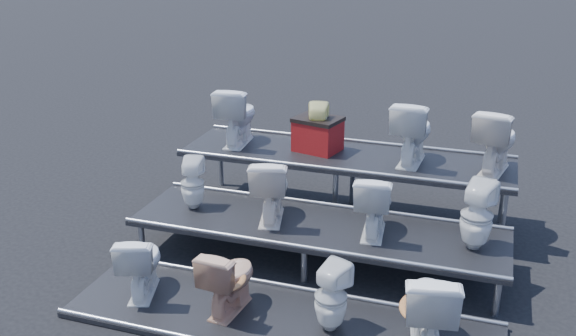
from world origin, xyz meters
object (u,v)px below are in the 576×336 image
(toilet_4, at_px, (193,183))
(toilet_11, at_px, (496,140))
(toilet_7, at_px, (477,216))
(toilet_2, at_px, (331,297))
(red_crate, at_px, (318,136))
(toilet_0, at_px, (141,263))
(toilet_3, at_px, (429,307))
(toilet_9, at_px, (318,128))
(toilet_6, at_px, (374,203))
(toilet_5, at_px, (270,188))
(toilet_1, at_px, (229,278))
(toilet_10, at_px, (412,131))
(toilet_8, at_px, (237,115))

(toilet_4, xyz_separation_m, toilet_11, (3.34, 1.30, 0.48))
(toilet_7, bearing_deg, toilet_4, 17.19)
(toilet_2, relative_size, toilet_7, 0.92)
(red_crate, bearing_deg, toilet_0, -98.55)
(toilet_3, height_order, toilet_9, toilet_9)
(toilet_6, bearing_deg, toilet_11, -137.71)
(toilet_7, bearing_deg, toilet_11, -77.45)
(toilet_11, bearing_deg, toilet_5, 41.09)
(toilet_11, bearing_deg, toilet_0, 50.52)
(toilet_1, relative_size, toilet_2, 1.02)
(toilet_7, bearing_deg, toilet_5, 17.19)
(toilet_7, bearing_deg, toilet_3, 93.92)
(toilet_9, height_order, red_crate, toilet_9)
(toilet_4, xyz_separation_m, toilet_7, (3.23, 0.00, 0.06))
(toilet_4, bearing_deg, toilet_3, 143.33)
(toilet_1, bearing_deg, toilet_11, -125.93)
(red_crate, bearing_deg, toilet_4, -116.07)
(toilet_6, bearing_deg, toilet_1, 42.99)
(toilet_6, distance_m, red_crate, 1.72)
(toilet_5, bearing_deg, toilet_7, 166.05)
(toilet_6, bearing_deg, toilet_2, 79.07)
(toilet_2, bearing_deg, toilet_4, -11.25)
(toilet_0, xyz_separation_m, toilet_6, (2.12, 1.30, 0.41))
(toilet_3, height_order, toilet_11, toilet_11)
(toilet_0, bearing_deg, toilet_3, 162.76)
(toilet_0, distance_m, toilet_3, 2.88)
(toilet_1, xyz_separation_m, toilet_10, (1.34, 2.60, 0.85))
(toilet_0, relative_size, toilet_5, 0.92)
(toilet_1, height_order, toilet_5, toilet_5)
(toilet_8, bearing_deg, toilet_0, 85.64)
(toilet_4, bearing_deg, toilet_5, 167.30)
(toilet_0, xyz_separation_m, toilet_2, (2.00, 0.00, -0.01))
(toilet_10, bearing_deg, toilet_7, 127.38)
(toilet_0, bearing_deg, toilet_2, 162.76)
(toilet_0, relative_size, toilet_7, 0.94)
(toilet_2, xyz_separation_m, toilet_6, (0.12, 1.30, 0.42))
(toilet_5, height_order, toilet_11, toilet_11)
(toilet_1, height_order, toilet_10, toilet_10)
(toilet_1, xyz_separation_m, toilet_7, (2.22, 1.30, 0.42))
(toilet_9, distance_m, toilet_11, 2.18)
(toilet_3, distance_m, toilet_9, 3.22)
(toilet_7, bearing_deg, toilet_0, 39.37)
(toilet_8, xyz_separation_m, toilet_9, (1.11, 0.00, -0.07))
(toilet_6, bearing_deg, toilet_9, -57.79)
(toilet_7, bearing_deg, toilet_6, 17.19)
(toilet_8, bearing_deg, toilet_11, 175.59)
(toilet_3, bearing_deg, toilet_8, -52.30)
(toilet_1, bearing_deg, toilet_10, -111.46)
(toilet_0, height_order, toilet_11, toilet_11)
(toilet_6, distance_m, toilet_11, 1.81)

